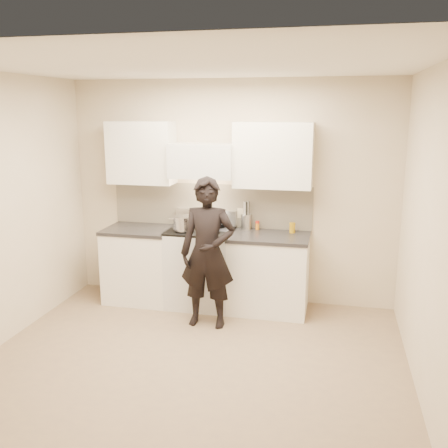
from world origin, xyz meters
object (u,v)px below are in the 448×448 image
object	(u,v)px
counter_right	(269,273)
person	(208,253)
wok	(214,219)
stove	(201,267)
utensil_crock	(246,221)

from	to	relation	value
counter_right	person	world-z (taller)	person
counter_right	person	bearing A→B (deg)	-136.79
wok	person	xyz separation A→B (m)	(0.10, -0.69, -0.23)
stove	person	xyz separation A→B (m)	(0.23, -0.56, 0.35)
wok	utensil_crock	distance (m)	0.39
stove	utensil_crock	distance (m)	0.79
counter_right	wok	world-z (taller)	wok
counter_right	wok	bearing A→B (deg)	169.38
utensil_crock	person	xyz separation A→B (m)	(-0.28, -0.80, -0.20)
wok	utensil_crock	bearing A→B (deg)	16.15
stove	person	size ratio (longest dim) A/B	0.58
counter_right	utensil_crock	xyz separation A→B (m)	(-0.32, 0.24, 0.56)
wok	utensil_crock	xyz separation A→B (m)	(0.38, 0.11, -0.03)
counter_right	stove	bearing A→B (deg)	-180.00
person	utensil_crock	bearing A→B (deg)	70.72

